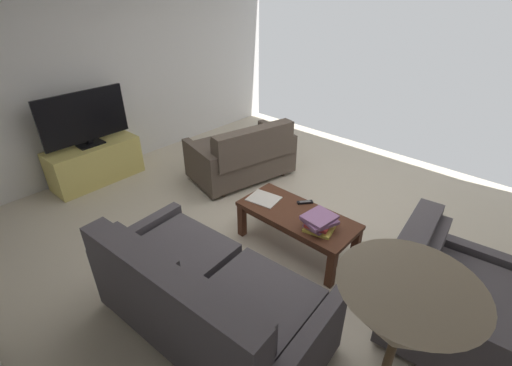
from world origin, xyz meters
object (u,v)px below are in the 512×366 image
at_px(loose_magazine, 264,199).
at_px(book_stack, 319,222).
at_px(tv_remote, 305,202).
at_px(loveseat_near, 243,154).
at_px(sofa_main, 204,298).
at_px(armchair_side, 446,294).
at_px(flat_tv, 84,118).
at_px(tv_stand, 95,163).
at_px(floor_lamp, 395,338).
at_px(coffee_table, 297,219).

bearing_deg(loose_magazine, book_stack, 77.47).
xyz_separation_m(book_stack, tv_remote, (0.34, -0.26, -0.06)).
height_order(loveseat_near, tv_remote, loveseat_near).
xyz_separation_m(sofa_main, armchair_side, (-1.28, -1.26, -0.02)).
xyz_separation_m(loveseat_near, loose_magazine, (-1.01, 0.73, 0.07)).
relative_size(tv_remote, loose_magazine, 0.49).
xyz_separation_m(loveseat_near, flat_tv, (1.40, 1.39, 0.54)).
height_order(flat_tv, tv_remote, flat_tv).
distance_m(flat_tv, armchair_side, 4.31).
distance_m(tv_stand, book_stack, 3.19).
xyz_separation_m(sofa_main, loveseat_near, (1.53, -1.98, -0.02)).
height_order(sofa_main, flat_tv, flat_tv).
relative_size(tv_stand, tv_remote, 7.60).
xyz_separation_m(flat_tv, loose_magazine, (-2.42, -0.66, -0.47)).
height_order(tv_stand, armchair_side, armchair_side).
xyz_separation_m(tv_stand, flat_tv, (-0.00, -0.00, 0.63)).
relative_size(tv_stand, flat_tv, 1.05).
bearing_deg(book_stack, flat_tv, 11.39).
bearing_deg(loose_magazine, tv_stand, -84.30).
bearing_deg(floor_lamp, armchair_side, -88.04).
xyz_separation_m(sofa_main, floor_lamp, (-1.34, 0.29, 1.08)).
height_order(tv_stand, flat_tv, flat_tv).
xyz_separation_m(coffee_table, tv_remote, (0.05, -0.20, 0.08)).
xyz_separation_m(loveseat_near, floor_lamp, (-2.87, 2.27, 1.10)).
bearing_deg(book_stack, coffee_table, -11.87).
height_order(floor_lamp, tv_remote, floor_lamp).
xyz_separation_m(flat_tv, armchair_side, (-4.22, -0.67, -0.54)).
bearing_deg(loose_magazine, coffee_table, 83.87).
height_order(flat_tv, book_stack, flat_tv).
height_order(flat_tv, loose_magazine, flat_tv).
xyz_separation_m(sofa_main, loose_magazine, (0.52, -1.25, 0.05)).
height_order(coffee_table, tv_remote, tv_remote).
bearing_deg(tv_remote, book_stack, 142.63).
height_order(sofa_main, tv_stand, sofa_main).
height_order(coffee_table, floor_lamp, floor_lamp).
bearing_deg(tv_remote, loose_magazine, 31.56).
relative_size(armchair_side, loose_magazine, 3.37).
distance_m(loveseat_near, flat_tv, 2.05).
bearing_deg(flat_tv, loose_magazine, -164.66).
height_order(tv_stand, loose_magazine, tv_stand).
xyz_separation_m(loveseat_near, book_stack, (-1.71, 0.76, 0.14)).
bearing_deg(book_stack, sofa_main, 81.61).
bearing_deg(flat_tv, book_stack, -168.61).
distance_m(sofa_main, tv_remote, 1.48).
relative_size(sofa_main, loveseat_near, 1.23).
relative_size(floor_lamp, tv_remote, 11.01).
xyz_separation_m(floor_lamp, tv_stand, (4.27, -0.88, -1.19)).
height_order(armchair_side, book_stack, armchair_side).
bearing_deg(sofa_main, loveseat_near, -52.28).
relative_size(flat_tv, book_stack, 3.26).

